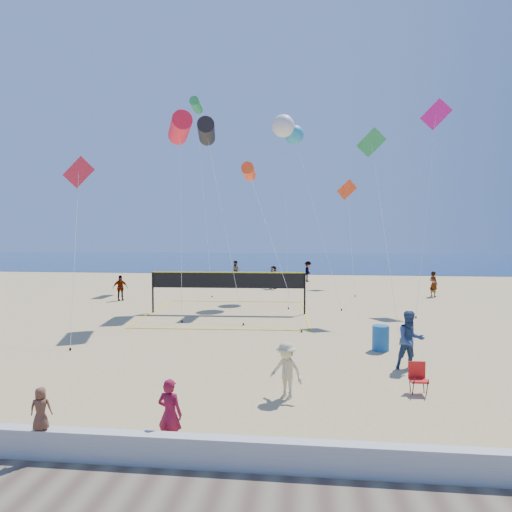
# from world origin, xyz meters

# --- Properties ---
(ground) EXTENTS (120.00, 120.00, 0.00)m
(ground) POSITION_xyz_m (0.00, 0.00, 0.00)
(ground) COLOR tan
(ground) RESTS_ON ground
(ocean) EXTENTS (140.00, 50.00, 0.03)m
(ocean) POSITION_xyz_m (0.00, 62.00, 0.01)
(ocean) COLOR navy
(ocean) RESTS_ON ground
(seawall) EXTENTS (32.00, 0.30, 0.60)m
(seawall) POSITION_xyz_m (0.00, -3.00, 0.30)
(seawall) COLOR silver
(seawall) RESTS_ON ground
(woman) EXTENTS (0.61, 0.46, 1.49)m
(woman) POSITION_xyz_m (-0.31, -2.38, 0.75)
(woman) COLOR maroon
(woman) RESTS_ON ground
(toddler) EXTENTS (0.47, 0.36, 0.85)m
(toddler) POSITION_xyz_m (-2.72, -3.06, 1.03)
(toddler) COLOR brown
(toddler) RESTS_ON seawall
(bystander_a) EXTENTS (1.05, 0.89, 1.93)m
(bystander_a) POSITION_xyz_m (5.89, 3.91, 0.96)
(bystander_a) COLOR navy
(bystander_a) RESTS_ON ground
(bystander_b) EXTENTS (1.15, 1.01, 1.55)m
(bystander_b) POSITION_xyz_m (1.96, 0.81, 0.77)
(bystander_b) COLOR #D0C08B
(bystander_b) RESTS_ON ground
(far_person_0) EXTENTS (1.05, 0.88, 1.68)m
(far_person_0) POSITION_xyz_m (-9.72, 17.32, 0.84)
(far_person_0) COLOR gray
(far_person_0) RESTS_ON ground
(far_person_1) EXTENTS (1.56, 1.59, 1.82)m
(far_person_1) POSITION_xyz_m (-0.15, 24.76, 0.91)
(far_person_1) COLOR gray
(far_person_1) RESTS_ON ground
(far_person_2) EXTENTS (0.70, 0.77, 1.78)m
(far_person_2) POSITION_xyz_m (11.31, 21.47, 0.89)
(far_person_2) COLOR gray
(far_person_2) RESTS_ON ground
(far_person_3) EXTENTS (0.99, 0.82, 1.84)m
(far_person_3) POSITION_xyz_m (-4.08, 30.62, 0.92)
(far_person_3) COLOR gray
(far_person_3) RESTS_ON ground
(far_person_4) EXTENTS (0.92, 1.32, 1.87)m
(far_person_4) POSITION_xyz_m (2.61, 30.22, 0.93)
(far_person_4) COLOR gray
(far_person_4) RESTS_ON ground
(camp_chair) EXTENTS (0.48, 0.60, 0.96)m
(camp_chair) POSITION_xyz_m (5.60, 1.62, 0.48)
(camp_chair) COLOR red
(camp_chair) RESTS_ON ground
(trash_barrel) EXTENTS (0.76, 0.76, 0.95)m
(trash_barrel) POSITION_xyz_m (5.31, 6.24, 0.48)
(trash_barrel) COLOR #17549A
(trash_barrel) RESTS_ON ground
(volleyball_net) EXTENTS (9.08, 8.93, 2.32)m
(volleyball_net) POSITION_xyz_m (-1.84, 13.43, 1.58)
(volleyball_net) COLOR black
(volleyball_net) RESTS_ON ground
(kite_0) EXTENTS (1.87, 2.65, 10.54)m
(kite_0) POSITION_xyz_m (-4.05, 11.83, 9.87)
(kite_0) COLOR #FF1831
(kite_0) RESTS_ON ground
(kite_1) EXTENTS (3.78, 6.96, 11.25)m
(kite_1) POSITION_xyz_m (-3.56, 15.94, 10.57)
(kite_1) COLOR black
(kite_1) RESTS_ON ground
(kite_2) EXTENTS (3.65, 7.39, 8.56)m
(kite_2) POSITION_xyz_m (-0.93, 15.48, 8.06)
(kite_2) COLOR #FF4A1B
(kite_2) RESTS_ON ground
(kite_3) EXTENTS (2.17, 3.77, 7.97)m
(kite_3) POSITION_xyz_m (-7.77, 8.30, 6.79)
(kite_3) COLOR red
(kite_3) RESTS_ON ground
(kite_4) EXTENTS (1.60, 7.12, 10.18)m
(kite_4) POSITION_xyz_m (5.97, 13.77, 8.79)
(kite_4) COLOR green
(kite_4) RESTS_ON ground
(kite_5) EXTENTS (3.17, 5.61, 12.76)m
(kite_5) POSITION_xyz_m (10.31, 18.10, 11.23)
(kite_5) COLOR #D11583
(kite_5) RESTS_ON ground
(kite_6) EXTENTS (1.70, 5.16, 12.34)m
(kite_6) POSITION_xyz_m (0.88, 19.45, 11.59)
(kite_6) COLOR silver
(kite_6) RESTS_ON ground
(kite_7) EXTENTS (3.78, 7.37, 12.12)m
(kite_7) POSITION_xyz_m (1.56, 21.56, 11.44)
(kite_7) COLOR teal
(kite_7) RESTS_ON ground
(kite_8) EXTENTS (3.18, 7.90, 15.59)m
(kite_8) POSITION_xyz_m (-6.71, 26.31, 15.04)
(kite_8) COLOR green
(kite_8) RESTS_ON ground
(kite_9) EXTENTS (1.74, 7.38, 8.99)m
(kite_9) POSITION_xyz_m (5.85, 27.60, 7.70)
(kite_9) COLOR #FF4A1B
(kite_9) RESTS_ON ground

